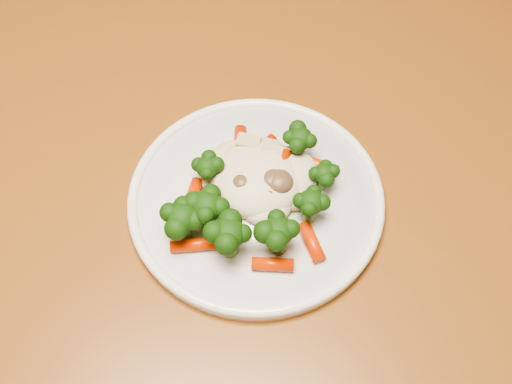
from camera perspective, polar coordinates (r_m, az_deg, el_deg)
dining_table at (r=0.70m, az=-4.81°, el=-3.93°), size 1.46×1.20×0.75m
plate at (r=0.60m, az=-0.00°, el=-0.74°), size 0.24×0.24×0.01m
meal at (r=0.58m, az=-0.40°, el=-0.09°), size 0.16×0.16×0.04m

